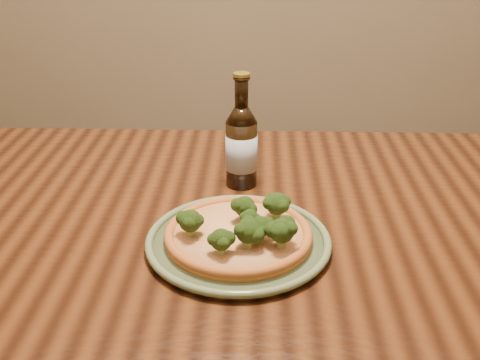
{
  "coord_description": "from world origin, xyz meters",
  "views": [
    {
      "loc": [
        -0.02,
        -0.86,
        1.29
      ],
      "look_at": [
        -0.06,
        0.1,
        0.82
      ],
      "focal_mm": 42.0,
      "sensor_mm": 36.0,
      "label": 1
    }
  ],
  "objects_px": {
    "table": "(268,253)",
    "beer_bottle": "(241,145)",
    "pizza": "(240,233)",
    "plate": "(238,241)"
  },
  "relations": [
    {
      "from": "pizza",
      "to": "beer_bottle",
      "type": "distance_m",
      "value": 0.26
    },
    {
      "from": "table",
      "to": "beer_bottle",
      "type": "distance_m",
      "value": 0.23
    },
    {
      "from": "beer_bottle",
      "to": "plate",
      "type": "bearing_deg",
      "value": -76.44
    },
    {
      "from": "beer_bottle",
      "to": "pizza",
      "type": "bearing_deg",
      "value": -75.76
    },
    {
      "from": "beer_bottle",
      "to": "table",
      "type": "bearing_deg",
      "value": -51.8
    },
    {
      "from": "table",
      "to": "beer_bottle",
      "type": "xyz_separation_m",
      "value": [
        -0.06,
        0.13,
        0.18
      ]
    },
    {
      "from": "pizza",
      "to": "beer_bottle",
      "type": "relative_size",
      "value": 1.06
    },
    {
      "from": "plate",
      "to": "beer_bottle",
      "type": "bearing_deg",
      "value": 90.57
    },
    {
      "from": "pizza",
      "to": "beer_bottle",
      "type": "bearing_deg",
      "value": 91.25
    },
    {
      "from": "plate",
      "to": "beer_bottle",
      "type": "height_order",
      "value": "beer_bottle"
    }
  ]
}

